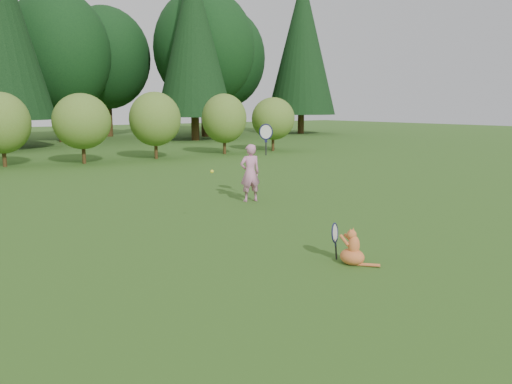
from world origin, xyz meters
TOP-DOWN VIEW (x-y plane):
  - ground at (0.00, 0.00)m, footprint 100.00×100.00m
  - shrub_row at (0.00, 13.00)m, footprint 28.00×3.00m
  - child at (1.76, 3.11)m, footprint 0.75×0.49m
  - cat at (0.17, -1.48)m, footprint 0.42×0.68m
  - tennis_ball at (-0.33, 1.39)m, footprint 0.06×0.06m

SIDE VIEW (x-z plane):
  - ground at x=0.00m, z-range 0.00..0.00m
  - cat at x=0.17m, z-range -0.09..0.61m
  - child at x=1.76m, z-range -0.30..1.68m
  - tennis_ball at x=-0.33m, z-range 1.01..1.07m
  - shrub_row at x=0.00m, z-range 0.00..2.80m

